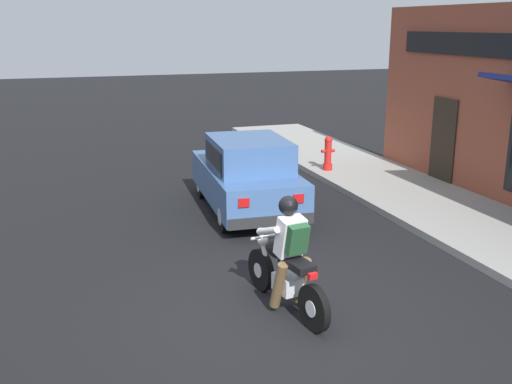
{
  "coord_description": "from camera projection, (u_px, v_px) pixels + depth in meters",
  "views": [
    {
      "loc": [
        -2.67,
        -6.74,
        3.77
      ],
      "look_at": [
        0.6,
        2.75,
        0.95
      ],
      "focal_mm": 42.0,
      "sensor_mm": 36.0,
      "label": 1
    }
  ],
  "objects": [
    {
      "name": "motorcycle_with_rider",
      "position": [
        287.0,
        263.0,
        8.04
      ],
      "size": [
        0.67,
        2.01,
        1.62
      ],
      "color": "black",
      "rests_on": "ground"
    },
    {
      "name": "car_hatchback",
      "position": [
        247.0,
        176.0,
        12.33
      ],
      "size": [
        1.89,
        3.88,
        1.57
      ],
      "color": "black",
      "rests_on": "ground"
    },
    {
      "name": "sidewalk_curb",
      "position": [
        448.0,
        212.0,
        12.23
      ],
      "size": [
        2.6,
        22.0,
        0.14
      ],
      "primitive_type": "cube",
      "color": "#9E9B93",
      "rests_on": "ground"
    },
    {
      "name": "fire_hydrant",
      "position": [
        328.0,
        154.0,
        15.35
      ],
      "size": [
        0.36,
        0.24,
        0.88
      ],
      "color": "red",
      "rests_on": "sidewalk_curb"
    },
    {
      "name": "ground_plane",
      "position": [
        281.0,
        317.0,
        8.0
      ],
      "size": [
        80.0,
        80.0,
        0.0
      ],
      "primitive_type": "plane",
      "color": "black"
    }
  ]
}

